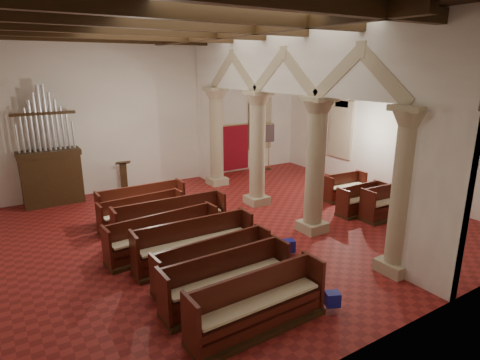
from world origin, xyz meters
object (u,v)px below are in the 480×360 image
at_px(lectern, 124,179).
at_px(aisle_pew_0, 389,207).
at_px(processional_banner, 269,153).
at_px(nave_pew_0, 258,311).
at_px(pipe_organ, 50,167).

relative_size(lectern, aisle_pew_0, 0.62).
xyz_separation_m(processional_banner, nave_pew_0, (-7.52, -9.94, -0.42)).
xyz_separation_m(pipe_organ, lectern, (2.60, -0.01, -0.82)).
relative_size(lectern, processional_banner, 0.56).
bearing_deg(processional_banner, pipe_organ, -177.99).
bearing_deg(pipe_organ, aisle_pew_0, -38.98).
bearing_deg(aisle_pew_0, nave_pew_0, -157.43).
bearing_deg(aisle_pew_0, pipe_organ, 143.81).
distance_m(processional_banner, aisle_pew_0, 7.41).
height_order(pipe_organ, nave_pew_0, pipe_organ).
relative_size(lectern, nave_pew_0, 0.46).
bearing_deg(nave_pew_0, lectern, 86.40).
bearing_deg(lectern, aisle_pew_0, -40.86).
height_order(nave_pew_0, aisle_pew_0, nave_pew_0).
bearing_deg(lectern, pipe_organ, -172.79).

